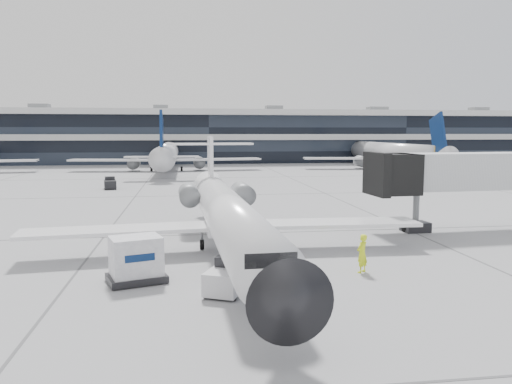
{
  "coord_description": "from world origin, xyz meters",
  "views": [
    {
      "loc": [
        -4.81,
        -31.74,
        6.59
      ],
      "look_at": [
        -0.19,
        0.92,
        2.6
      ],
      "focal_mm": 35.0,
      "sensor_mm": 36.0,
      "label": 1
    }
  ],
  "objects": [
    {
      "name": "ground",
      "position": [
        0.0,
        0.0,
        0.0
      ],
      "size": [
        220.0,
        220.0,
        0.0
      ],
      "primitive_type": "plane",
      "color": "gray",
      "rests_on": "ground"
    },
    {
      "name": "terminal",
      "position": [
        0.0,
        82.0,
        5.0
      ],
      "size": [
        170.0,
        22.0,
        10.0
      ],
      "primitive_type": "cube",
      "color": "black",
      "rests_on": "ground"
    },
    {
      "name": "bg_jet_center",
      "position": [
        -8.0,
        55.0,
        0.0
      ],
      "size": [
        32.0,
        40.0,
        9.6
      ],
      "primitive_type": null,
      "color": "silver",
      "rests_on": "ground"
    },
    {
      "name": "bg_jet_right",
      "position": [
        32.0,
        55.0,
        0.0
      ],
      "size": [
        32.0,
        40.0,
        9.6
      ],
      "primitive_type": null,
      "color": "silver",
      "rests_on": "ground"
    },
    {
      "name": "regional_jet",
      "position": [
        -2.59,
        -5.07,
        2.14
      ],
      "size": [
        21.76,
        27.1,
        6.26
      ],
      "rotation": [
        0.0,
        0.0,
        0.03
      ],
      "color": "white",
      "rests_on": "ground"
    },
    {
      "name": "jet_bridge",
      "position": [
        16.28,
        -0.62,
        3.91
      ],
      "size": [
        16.72,
        4.19,
        5.37
      ],
      "rotation": [
        0.0,
        0.0,
        0.06
      ],
      "color": "silver",
      "rests_on": "ground"
    },
    {
      "name": "ramp_worker",
      "position": [
        3.32,
        -9.79,
        0.92
      ],
      "size": [
        0.8,
        0.76,
        1.84
      ],
      "primitive_type": "imported",
      "rotation": [
        0.0,
        0.0,
        3.83
      ],
      "color": "#E4FE1A",
      "rests_on": "ground"
    },
    {
      "name": "baggage_tug",
      "position": [
        -3.18,
        -11.82,
        0.65
      ],
      "size": [
        2.15,
        2.61,
        1.44
      ],
      "rotation": [
        0.0,
        0.0,
        -0.43
      ],
      "color": "silver",
      "rests_on": "ground"
    },
    {
      "name": "cargo_uld",
      "position": [
        -7.04,
        -9.85,
        1.0
      ],
      "size": [
        2.87,
        2.46,
        1.99
      ],
      "rotation": [
        0.0,
        0.0,
        0.31
      ],
      "color": "black",
      "rests_on": "ground"
    },
    {
      "name": "traffic_cone",
      "position": [
        -1.41,
        5.34,
        0.26
      ],
      "size": [
        0.38,
        0.38,
        0.56
      ],
      "rotation": [
        0.0,
        0.0,
        -0.02
      ],
      "color": "#F7470D",
      "rests_on": "ground"
    },
    {
      "name": "far_tug",
      "position": [
        -13.54,
        27.61,
        0.63
      ],
      "size": [
        1.68,
        2.4,
        1.4
      ],
      "rotation": [
        0.0,
        0.0,
        0.18
      ],
      "color": "black",
      "rests_on": "ground"
    }
  ]
}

